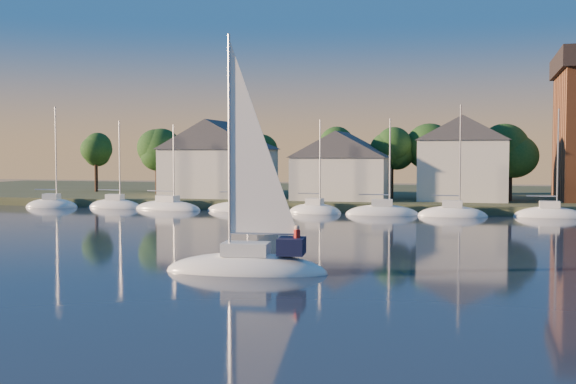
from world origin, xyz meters
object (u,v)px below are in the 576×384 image
at_px(clubhouse_west, 219,158).
at_px(clubhouse_east, 463,158).
at_px(clubhouse_centre, 342,165).
at_px(hero_sailboat, 249,262).

relative_size(clubhouse_west, clubhouse_east, 1.30).
height_order(clubhouse_west, clubhouse_east, clubhouse_east).
relative_size(clubhouse_centre, clubhouse_east, 1.10).
distance_m(clubhouse_west, clubhouse_centre, 16.05).
height_order(clubhouse_west, clubhouse_centre, clubhouse_west).
bearing_deg(hero_sailboat, clubhouse_centre, -91.75).
distance_m(clubhouse_east, hero_sailboat, 50.89).
bearing_deg(clubhouse_centre, clubhouse_east, 8.13).
bearing_deg(clubhouse_west, clubhouse_east, 1.91).
bearing_deg(clubhouse_centre, hero_sailboat, -85.20).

